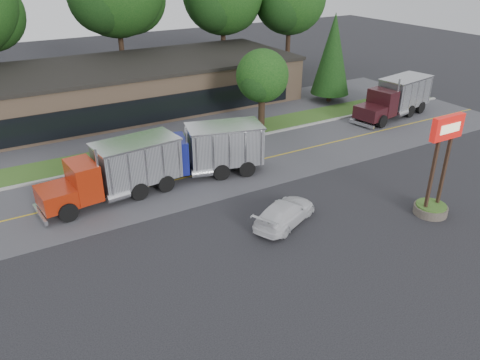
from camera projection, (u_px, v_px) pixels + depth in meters
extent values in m
plane|color=#323237|center=(254.00, 243.00, 24.42)|extent=(140.00, 140.00, 0.00)
cube|color=#5A5A5F|center=(184.00, 178.00, 31.40)|extent=(60.00, 8.00, 0.02)
cube|color=gold|center=(184.00, 178.00, 31.40)|extent=(60.00, 0.12, 0.01)
cube|color=#9E9E99|center=(160.00, 157.00, 34.66)|extent=(60.00, 0.30, 0.12)
cube|color=#346322|center=(152.00, 149.00, 36.06)|extent=(60.00, 3.40, 0.03)
cube|color=#5A5A5F|center=(131.00, 129.00, 39.94)|extent=(60.00, 7.00, 0.02)
cube|color=#96765C|center=(129.00, 87.00, 44.61)|extent=(32.00, 12.00, 4.00)
cylinder|color=#6B6054|center=(430.00, 210.00, 27.09)|extent=(1.90, 1.90, 0.50)
cylinder|color=#346322|center=(431.00, 205.00, 26.96)|extent=(1.70, 1.70, 0.10)
cube|color=#332116|center=(432.00, 175.00, 25.83)|extent=(0.16, 0.16, 5.00)
cube|color=#332116|center=(444.00, 171.00, 26.28)|extent=(0.16, 0.16, 5.00)
cube|color=red|center=(447.00, 127.00, 24.86)|extent=(2.20, 0.35, 1.30)
cube|color=beige|center=(450.00, 128.00, 24.71)|extent=(1.50, 0.04, 0.50)
cube|color=beige|center=(444.00, 126.00, 25.01)|extent=(1.50, 0.04, 0.50)
cylinder|color=#382619|center=(123.00, 61.00, 51.36)|extent=(0.56, 0.56, 5.60)
cylinder|color=#382619|center=(223.00, 54.00, 56.11)|extent=(0.56, 0.56, 5.04)
sphere|color=#0F3A0F|center=(231.00, 2.00, 55.26)|extent=(6.91, 6.91, 6.91)
sphere|color=black|center=(215.00, 3.00, 52.15)|extent=(6.34, 6.34, 6.34)
cylinder|color=#382619|center=(288.00, 52.00, 58.23)|extent=(0.56, 0.56, 4.69)
sphere|color=#0F3A0F|center=(295.00, 5.00, 57.44)|extent=(6.43, 6.43, 6.43)
sphere|color=black|center=(284.00, 6.00, 54.55)|extent=(5.89, 5.89, 5.89)
cylinder|color=#382619|center=(329.00, 96.00, 47.16)|extent=(0.44, 0.44, 1.00)
cone|color=black|center=(333.00, 54.00, 45.29)|extent=(3.78, 3.78, 7.73)
cylinder|color=#382619|center=(261.00, 113.00, 40.03)|extent=(0.56, 0.56, 2.39)
sphere|color=#0F3A0F|center=(262.00, 76.00, 38.59)|extent=(4.38, 4.38, 4.38)
sphere|color=#0F3A0F|center=(267.00, 80.00, 39.63)|extent=(3.28, 3.28, 3.28)
sphere|color=black|center=(258.00, 83.00, 38.15)|extent=(3.01, 3.01, 3.01)
cube|color=black|center=(118.00, 188.00, 28.82)|extent=(8.36, 1.87, 0.28)
cube|color=#A1220B|center=(57.00, 197.00, 26.67)|extent=(2.22, 2.50, 1.10)
cube|color=#A1220B|center=(83.00, 180.00, 27.27)|extent=(1.69, 2.54, 2.20)
cube|color=black|center=(72.00, 177.00, 26.76)|extent=(0.28, 2.09, 0.90)
cube|color=silver|center=(137.00, 161.00, 28.95)|extent=(5.20, 3.01, 2.50)
cube|color=silver|center=(135.00, 142.00, 28.37)|extent=(5.36, 3.17, 0.12)
cylinder|color=black|center=(56.00, 197.00, 27.84)|extent=(1.13, 0.46, 1.10)
cylinder|color=black|center=(68.00, 212.00, 26.18)|extent=(1.13, 0.46, 1.10)
cylinder|color=black|center=(137.00, 174.00, 30.61)|extent=(1.13, 0.46, 1.10)
cylinder|color=black|center=(153.00, 187.00, 28.94)|extent=(1.13, 0.46, 1.10)
cube|color=black|center=(205.00, 166.00, 31.73)|extent=(8.09, 2.95, 0.28)
cube|color=navy|center=(152.00, 165.00, 30.61)|extent=(2.44, 2.70, 1.10)
cube|color=navy|center=(175.00, 154.00, 30.74)|extent=(1.95, 2.67, 2.20)
cube|color=black|center=(166.00, 149.00, 30.41)|extent=(0.57, 2.05, 0.90)
cube|color=silver|center=(225.00, 145.00, 31.43)|extent=(5.30, 3.61, 2.50)
cube|color=silver|center=(224.00, 126.00, 30.86)|extent=(5.48, 3.79, 0.12)
cylinder|color=black|center=(153.00, 165.00, 31.89)|extent=(1.15, 0.61, 1.10)
cylinder|color=black|center=(158.00, 180.00, 29.91)|extent=(1.15, 0.61, 1.10)
cylinder|color=black|center=(226.00, 157.00, 33.15)|extent=(1.15, 0.61, 1.10)
cylinder|color=black|center=(234.00, 170.00, 31.17)|extent=(1.15, 0.61, 1.10)
cube|color=black|center=(393.00, 110.00, 42.85)|extent=(8.35, 2.47, 0.28)
cube|color=black|center=(370.00, 112.00, 40.51)|extent=(2.37, 2.62, 1.10)
cube|color=black|center=(382.00, 102.00, 41.19)|extent=(1.85, 2.62, 2.20)
cube|color=black|center=(379.00, 99.00, 40.65)|extent=(0.43, 2.08, 0.90)
cube|color=silver|center=(404.00, 92.00, 43.05)|extent=(5.33, 3.35, 2.50)
cube|color=silver|center=(407.00, 78.00, 42.48)|extent=(5.51, 3.52, 0.12)
cylinder|color=black|center=(360.00, 115.00, 41.65)|extent=(1.14, 0.54, 1.10)
cylinder|color=black|center=(382.00, 121.00, 40.07)|extent=(1.14, 0.54, 1.10)
cylinder|color=black|center=(393.00, 104.00, 44.69)|extent=(1.14, 0.54, 1.10)
cylinder|color=black|center=(415.00, 109.00, 43.12)|extent=(1.14, 0.54, 1.10)
imported|color=silver|center=(285.00, 213.00, 25.98)|extent=(4.94, 3.61, 1.33)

